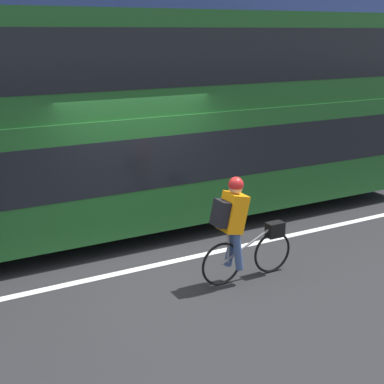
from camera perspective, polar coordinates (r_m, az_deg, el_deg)
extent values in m
plane|color=#232326|center=(8.33, -3.83, -7.80)|extent=(80.00, 80.00, 0.00)
cube|color=silver|center=(8.33, -3.85, -7.76)|extent=(50.00, 0.14, 0.01)
cube|color=gray|center=(12.95, -13.51, 1.10)|extent=(60.00, 1.61, 0.11)
cylinder|color=black|center=(11.62, 10.01, 1.73)|extent=(0.97, 0.30, 0.97)
cube|color=#194C1E|center=(9.69, -6.52, 3.44)|extent=(11.44, 2.58, 1.90)
cube|color=black|center=(9.64, -6.57, 4.76)|extent=(10.98, 2.60, 0.83)
cube|color=#194C1E|center=(9.44, -6.88, 13.81)|extent=(11.44, 2.48, 1.60)
cube|color=black|center=(9.44, -6.90, 14.29)|extent=(10.98, 2.50, 0.89)
torus|color=black|center=(8.05, 8.56, -6.37)|extent=(0.64, 0.04, 0.64)
torus|color=black|center=(7.59, 3.18, -7.68)|extent=(0.64, 0.04, 0.64)
cylinder|color=slate|center=(7.73, 6.00, -5.63)|extent=(0.89, 0.03, 0.44)
cylinder|color=slate|center=(7.55, 3.90, -5.89)|extent=(0.03, 0.03, 0.47)
cube|color=black|center=(7.93, 8.84, -3.98)|extent=(0.26, 0.16, 0.22)
cube|color=orange|center=(7.40, 4.38, -2.20)|extent=(0.37, 0.32, 0.58)
cube|color=black|center=(7.29, 3.06, -2.30)|extent=(0.21, 0.26, 0.38)
cylinder|color=#384C7A|center=(7.69, 4.17, -5.86)|extent=(0.21, 0.11, 0.58)
cylinder|color=#384C7A|center=(7.55, 4.91, -6.31)|extent=(0.19, 0.11, 0.58)
sphere|color=tan|center=(7.31, 4.70, 0.49)|extent=(0.19, 0.19, 0.19)
sphere|color=red|center=(7.30, 4.71, 0.81)|extent=(0.21, 0.21, 0.21)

